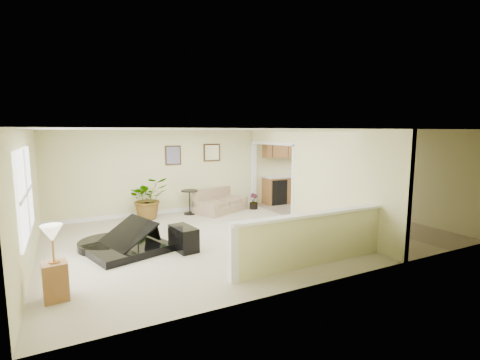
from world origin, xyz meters
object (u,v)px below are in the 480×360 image
piano (124,223)px  accent_table (190,199)px  palm_plant (148,198)px  small_plant (254,202)px  lamp_stand (54,268)px  piano_bench (183,238)px  loveseat (220,200)px

piano → accent_table: size_ratio=2.79×
palm_plant → small_plant: bearing=-4.9°
piano → lamp_stand: 2.16m
palm_plant → piano_bench: bearing=-88.7°
piano_bench → palm_plant: bearing=91.3°
loveseat → piano: bearing=-168.2°
accent_table → small_plant: size_ratio=1.44×
piano_bench → loveseat: bearing=54.1°
palm_plant → loveseat: bearing=-1.8°
accent_table → small_plant: accent_table is taller
accent_table → palm_plant: (-1.21, 0.02, 0.12)m
loveseat → small_plant: loveseat is taller
loveseat → accent_table: size_ratio=2.71×
piano_bench → loveseat: (2.12, 2.93, 0.10)m
accent_table → lamp_stand: 5.48m
small_plant → lamp_stand: lamp_stand is taller
piano_bench → lamp_stand: bearing=-152.0°
loveseat → lamp_stand: (-4.47, -4.18, 0.13)m
piano → palm_plant: (1.04, 2.48, 0.00)m
piano_bench → accent_table: accent_table is taller
piano_bench → small_plant: (3.19, 2.72, -0.03)m
palm_plant → lamp_stand: size_ratio=1.06×
piano → loveseat: bearing=19.4°
accent_table → piano_bench: bearing=-111.1°
lamp_stand → piano: bearing=54.9°
piano → palm_plant: size_ratio=1.70×
small_plant → accent_table: bearing=172.8°
accent_table → palm_plant: 1.22m
palm_plant → piano: bearing=-112.7°
loveseat → accent_table: bearing=152.1°
accent_table → piano: bearing=-132.5°
palm_plant → small_plant: palm_plant is taller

